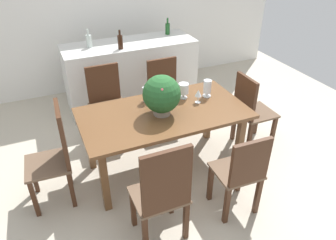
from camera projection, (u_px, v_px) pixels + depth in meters
The scene contains 18 objects.
ground_plane at pixel (167, 171), 3.76m from camera, with size 7.04×7.04×0.00m, color #BCB29E.
back_wall at pixel (101, 9), 5.10m from camera, with size 6.40×0.10×2.60m, color white.
dining_table at pixel (164, 119), 3.46m from camera, with size 1.78×0.95×0.77m.
chair_foot_end at pixel (250, 109), 3.92m from camera, with size 0.44×0.42×0.98m.
chair_near_right at pixel (242, 172), 2.97m from camera, with size 0.44×0.42×0.93m.
chair_head_end at pixel (56, 152), 3.12m from camera, with size 0.45×0.45×1.07m.
chair_near_left at pixel (163, 192), 2.65m from camera, with size 0.46×0.40×1.07m.
chair_far_left at pixel (107, 100), 4.12m from camera, with size 0.46×0.48×0.97m.
chair_far_right at pixel (165, 90), 4.39m from camera, with size 0.46×0.41×0.94m.
flower_centerpiece at pixel (162, 95), 3.25m from camera, with size 0.39×0.39×0.43m.
crystal_vase_left at pixel (207, 87), 3.65m from camera, with size 0.10×0.10×0.20m.
crystal_vase_center_near at pixel (146, 93), 3.56m from camera, with size 0.08×0.08×0.17m.
crystal_vase_right at pixel (184, 89), 3.62m from camera, with size 0.12×0.12×0.18m.
wine_glass at pixel (198, 93), 3.53m from camera, with size 0.07×0.07×0.16m.
kitchen_counter at pixel (131, 74), 4.92m from camera, with size 1.94×0.69×0.99m, color silver.
wine_bottle_amber at pixel (120, 42), 4.39m from camera, with size 0.07×0.07×0.26m.
wine_bottle_tall at pixel (89, 41), 4.45m from camera, with size 0.08×0.08×0.25m.
wine_bottle_dark at pixel (168, 28), 4.96m from camera, with size 0.07×0.07×0.25m.
Camera 1 is at (-1.14, -2.64, 2.50)m, focal length 34.30 mm.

